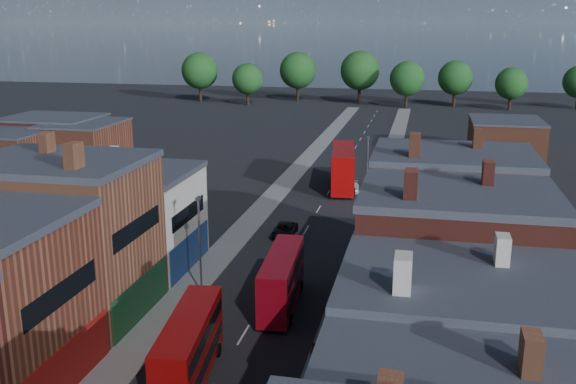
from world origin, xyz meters
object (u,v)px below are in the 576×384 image
at_px(bus_0, 189,347).
at_px(car_3, 353,187).
at_px(ped_3, 313,354).
at_px(car_2, 285,230).
at_px(bus_2, 343,167).
at_px(bus_1, 282,279).

height_order(bus_0, car_3, bus_0).
xyz_separation_m(car_3, ped_3, (2.48, -44.26, 0.35)).
xyz_separation_m(car_2, car_3, (4.79, 19.50, -0.11)).
bearing_deg(bus_0, car_2, 83.45).
distance_m(bus_2, car_2, 21.06).
bearing_deg(bus_0, bus_2, 79.34).
distance_m(car_2, car_3, 20.08).
relative_size(bus_0, ped_3, 6.52).
xyz_separation_m(bus_0, car_3, (4.50, 47.55, -1.74)).
bearing_deg(bus_0, ped_3, 18.15).
xyz_separation_m(bus_1, ped_3, (3.89, -8.35, -1.37)).
xyz_separation_m(bus_1, bus_2, (-0.09, 37.09, 0.64)).
bearing_deg(bus_1, car_2, 97.90).
relative_size(bus_0, bus_2, 0.78).
bearing_deg(bus_0, car_3, 77.46).
distance_m(bus_2, car_3, 3.04).
bearing_deg(bus_2, car_3, -45.29).
relative_size(bus_2, ped_3, 8.32).
xyz_separation_m(bus_1, car_3, (1.41, 35.90, -1.73)).
height_order(bus_2, car_2, bus_2).
relative_size(bus_2, car_3, 3.47).
bearing_deg(ped_3, bus_2, 10.30).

